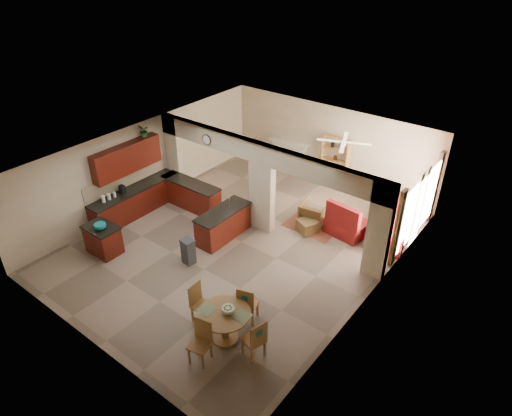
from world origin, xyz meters
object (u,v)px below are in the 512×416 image
Objects in this scene: dining_table at (225,322)px; armchair at (314,213)px; sofa at (394,220)px; kitchen_island at (103,239)px.

armchair is (-0.93, 5.29, -0.16)m from dining_table.
sofa is (1.23, 6.40, -0.12)m from dining_table.
kitchen_island is 4.88m from dining_table.
kitchen_island is 0.36× the size of sofa.
dining_table is (4.86, -0.37, 0.09)m from kitchen_island.
kitchen_island is at bearing 43.04° from armchair.
kitchen_island is 6.30m from armchair.
kitchen_island reaches higher than dining_table.
sofa is (6.09, 6.03, -0.03)m from kitchen_island.
sofa is 2.43m from armchair.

